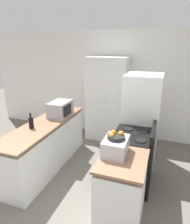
{
  "coord_description": "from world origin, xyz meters",
  "views": [
    {
      "loc": [
        1.2,
        -1.68,
        2.28
      ],
      "look_at": [
        0.0,
        1.71,
        1.05
      ],
      "focal_mm": 32.0,
      "sensor_mm": 36.0,
      "label": 1
    }
  ],
  "objects_px": {
    "pantry_cabinet": "(107,100)",
    "fruit_bowl": "(116,136)",
    "refrigerator": "(141,120)",
    "wine_bottle": "(31,123)",
    "toaster_oven": "(116,146)",
    "microwave": "(60,109)",
    "stove": "(132,159)"
  },
  "relations": [
    {
      "from": "microwave",
      "to": "fruit_bowl",
      "type": "height_order",
      "value": "fruit_bowl"
    },
    {
      "from": "pantry_cabinet",
      "to": "fruit_bowl",
      "type": "bearing_deg",
      "value": -70.98
    },
    {
      "from": "pantry_cabinet",
      "to": "fruit_bowl",
      "type": "xyz_separation_m",
      "value": [
        0.76,
        -2.22,
        0.16
      ]
    },
    {
      "from": "pantry_cabinet",
      "to": "toaster_oven",
      "type": "xyz_separation_m",
      "value": [
        0.77,
        -2.22,
        0.02
      ]
    },
    {
      "from": "wine_bottle",
      "to": "microwave",
      "type": "bearing_deg",
      "value": 76.67
    },
    {
      "from": "wine_bottle",
      "to": "fruit_bowl",
      "type": "bearing_deg",
      "value": -12.08
    },
    {
      "from": "wine_bottle",
      "to": "refrigerator",
      "type": "bearing_deg",
      "value": 32.97
    },
    {
      "from": "stove",
      "to": "fruit_bowl",
      "type": "height_order",
      "value": "fruit_bowl"
    },
    {
      "from": "pantry_cabinet",
      "to": "microwave",
      "type": "height_order",
      "value": "pantry_cabinet"
    },
    {
      "from": "pantry_cabinet",
      "to": "stove",
      "type": "height_order",
      "value": "pantry_cabinet"
    },
    {
      "from": "microwave",
      "to": "wine_bottle",
      "type": "distance_m",
      "value": 0.74
    },
    {
      "from": "pantry_cabinet",
      "to": "refrigerator",
      "type": "distance_m",
      "value": 1.21
    },
    {
      "from": "pantry_cabinet",
      "to": "microwave",
      "type": "bearing_deg",
      "value": -118.11
    },
    {
      "from": "stove",
      "to": "fruit_bowl",
      "type": "bearing_deg",
      "value": -102.3
    },
    {
      "from": "refrigerator",
      "to": "wine_bottle",
      "type": "xyz_separation_m",
      "value": [
        -1.71,
        -1.11,
        0.13
      ]
    },
    {
      "from": "refrigerator",
      "to": "fruit_bowl",
      "type": "height_order",
      "value": "refrigerator"
    },
    {
      "from": "microwave",
      "to": "refrigerator",
      "type": "bearing_deg",
      "value": 14.36
    },
    {
      "from": "stove",
      "to": "wine_bottle",
      "type": "distance_m",
      "value": 1.82
    },
    {
      "from": "microwave",
      "to": "wine_bottle",
      "type": "height_order",
      "value": "microwave"
    },
    {
      "from": "refrigerator",
      "to": "fruit_bowl",
      "type": "relative_size",
      "value": 7.83
    },
    {
      "from": "refrigerator",
      "to": "microwave",
      "type": "distance_m",
      "value": 1.6
    },
    {
      "from": "wine_bottle",
      "to": "fruit_bowl",
      "type": "relative_size",
      "value": 1.21
    },
    {
      "from": "stove",
      "to": "microwave",
      "type": "height_order",
      "value": "microwave"
    },
    {
      "from": "pantry_cabinet",
      "to": "toaster_oven",
      "type": "relative_size",
      "value": 4.93
    },
    {
      "from": "stove",
      "to": "toaster_oven",
      "type": "distance_m",
      "value": 0.88
    },
    {
      "from": "pantry_cabinet",
      "to": "refrigerator",
      "type": "bearing_deg",
      "value": -40.02
    },
    {
      "from": "toaster_oven",
      "to": "fruit_bowl",
      "type": "height_order",
      "value": "fruit_bowl"
    },
    {
      "from": "wine_bottle",
      "to": "toaster_oven",
      "type": "distance_m",
      "value": 1.6
    },
    {
      "from": "pantry_cabinet",
      "to": "toaster_oven",
      "type": "distance_m",
      "value": 2.35
    },
    {
      "from": "wine_bottle",
      "to": "toaster_oven",
      "type": "bearing_deg",
      "value": -12.28
    },
    {
      "from": "wine_bottle",
      "to": "toaster_oven",
      "type": "height_order",
      "value": "wine_bottle"
    },
    {
      "from": "pantry_cabinet",
      "to": "wine_bottle",
      "type": "relative_size",
      "value": 7.38
    }
  ]
}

